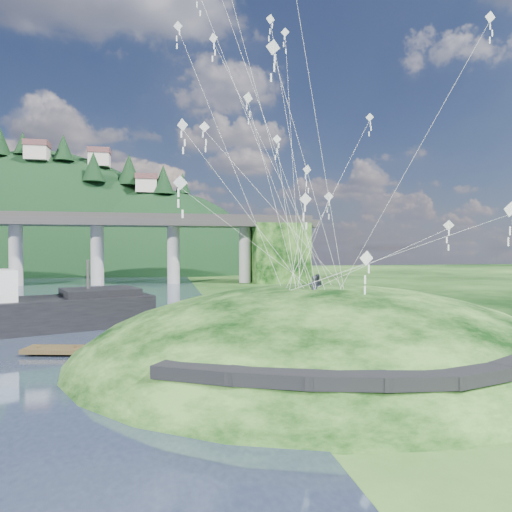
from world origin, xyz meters
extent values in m
plane|color=black|center=(0.00, 0.00, 0.00)|extent=(320.00, 320.00, 0.00)
ellipsoid|color=black|center=(8.00, 2.00, -1.50)|extent=(36.00, 32.00, 13.00)
cube|color=black|center=(-1.50, -8.00, 2.03)|extent=(4.32, 3.62, 0.71)
cube|color=black|center=(1.50, -9.65, 2.09)|extent=(4.10, 2.97, 0.61)
cube|color=black|center=(4.50, -10.65, 2.08)|extent=(3.85, 2.37, 0.62)
cube|color=black|center=(7.50, -11.10, 2.04)|extent=(3.62, 1.83, 0.66)
cube|color=black|center=(10.50, -10.90, 2.05)|extent=(3.82, 2.27, 0.68)
cylinder|color=#999590|center=(-32.00, 70.00, 6.50)|extent=(2.60, 2.60, 13.00)
cylinder|color=#999590|center=(-16.50, 70.00, 6.50)|extent=(2.60, 2.60, 13.00)
cylinder|color=#999590|center=(-1.00, 70.00, 6.50)|extent=(2.60, 2.60, 13.00)
cylinder|color=#999590|center=(14.50, 70.00, 6.50)|extent=(2.60, 2.60, 13.00)
cube|color=black|center=(22.00, 70.00, 6.50)|extent=(12.00, 11.00, 13.00)
ellipsoid|color=black|center=(-40.00, 126.00, -6.00)|extent=(96.00, 68.00, 88.00)
ellipsoid|color=black|center=(-5.00, 118.00, -10.00)|extent=(76.00, 56.00, 72.00)
cone|color=black|center=(-42.87, 114.06, 37.88)|extent=(4.97, 4.97, 6.54)
cone|color=black|center=(-31.40, 112.04, 36.68)|extent=(5.83, 5.83, 7.67)
cone|color=black|center=(-22.45, 107.08, 30.58)|extent=(6.47, 6.47, 8.51)
cone|color=black|center=(-13.22, 113.99, 31.23)|extent=(7.13, 7.13, 9.38)
cone|color=black|center=(-3.12, 109.03, 27.87)|extent=(6.56, 6.56, 8.63)
cone|color=black|center=(2.77, 114.63, 27.68)|extent=(4.88, 4.88, 6.42)
cube|color=beige|center=(-38.00, 110.00, 34.28)|extent=(6.00, 5.00, 4.00)
cube|color=brown|center=(-38.00, 110.00, 36.98)|extent=(6.40, 5.40, 1.60)
cube|color=beige|center=(-22.00, 116.00, 34.18)|extent=(6.00, 5.00, 4.00)
cube|color=brown|center=(-22.00, 116.00, 36.88)|extent=(6.40, 5.40, 1.60)
cube|color=beige|center=(-8.00, 110.00, 25.88)|extent=(6.00, 5.00, 4.00)
cube|color=brown|center=(-8.00, 110.00, 28.58)|extent=(6.40, 5.40, 1.60)
cube|color=black|center=(-16.68, 15.78, 1.48)|extent=(25.78, 15.09, 2.95)
cube|color=black|center=(-9.23, 18.55, 3.29)|extent=(8.36, 7.69, 0.68)
cylinder|color=#2D2B2B|center=(-10.30, 18.15, 4.77)|extent=(0.27, 0.27, 3.41)
cube|color=#3A2C18|center=(-6.62, 4.93, 0.40)|extent=(12.54, 4.70, 0.31)
cylinder|color=#3A2C18|center=(-11.81, 6.13, 0.18)|extent=(0.27, 0.27, 0.89)
cylinder|color=#3A2C18|center=(-9.21, 5.53, 0.18)|extent=(0.27, 0.27, 0.89)
cylinder|color=#3A2C18|center=(-6.62, 4.93, 0.18)|extent=(0.27, 0.27, 0.89)
cylinder|color=#3A2C18|center=(-4.03, 4.33, 0.18)|extent=(0.27, 0.27, 0.89)
cylinder|color=#3A2C18|center=(-1.43, 3.73, 0.18)|extent=(0.27, 0.27, 0.89)
imported|color=#22252E|center=(6.60, -0.19, 5.81)|extent=(0.73, 0.55, 1.79)
imported|color=#22252E|center=(7.36, 1.34, 5.81)|extent=(0.95, 0.83, 1.64)
cube|color=silver|center=(8.26, -4.56, 7.04)|extent=(0.86, 0.17, 0.86)
cube|color=silver|center=(8.26, -4.56, 6.43)|extent=(0.11, 0.05, 0.50)
cube|color=silver|center=(8.26, -4.56, 5.83)|extent=(0.11, 0.05, 0.50)
cube|color=silver|center=(8.26, -4.56, 5.22)|extent=(0.11, 0.05, 0.50)
cube|color=silver|center=(5.25, 6.53, 25.62)|extent=(0.72, 0.18, 0.71)
cube|color=silver|center=(5.25, 6.53, 25.11)|extent=(0.09, 0.05, 0.42)
cube|color=silver|center=(5.25, 6.53, 24.60)|extent=(0.09, 0.05, 0.42)
cube|color=silver|center=(5.25, 6.53, 24.08)|extent=(0.09, 0.05, 0.42)
cube|color=silver|center=(8.75, 7.96, 14.18)|extent=(0.79, 0.26, 0.80)
cube|color=silver|center=(8.75, 7.96, 13.60)|extent=(0.10, 0.07, 0.47)
cube|color=silver|center=(8.75, 7.96, 13.03)|extent=(0.10, 0.07, 0.47)
cube|color=silver|center=(8.75, 7.96, 12.46)|extent=(0.10, 0.07, 0.47)
cube|color=silver|center=(-0.68, 2.15, 23.87)|extent=(0.09, 0.07, 0.41)
cube|color=silver|center=(-0.68, 2.15, 23.36)|extent=(0.09, 0.07, 0.41)
cube|color=silver|center=(15.73, -5.05, 21.12)|extent=(0.67, 0.14, 0.67)
cube|color=silver|center=(15.73, -5.05, 20.64)|extent=(0.09, 0.03, 0.39)
cube|color=silver|center=(15.73, -5.05, 20.17)|extent=(0.09, 0.03, 0.39)
cube|color=silver|center=(15.73, -5.05, 19.70)|extent=(0.09, 0.03, 0.39)
cube|color=silver|center=(5.82, 6.61, 16.28)|extent=(0.70, 0.14, 0.70)
cube|color=silver|center=(5.82, 6.61, 15.78)|extent=(0.09, 0.03, 0.40)
cube|color=silver|center=(5.82, 6.61, 15.29)|extent=(0.09, 0.03, 0.40)
cube|color=silver|center=(5.82, 6.61, 14.79)|extent=(0.09, 0.03, 0.40)
cube|color=silver|center=(17.45, 1.28, 9.29)|extent=(0.69, 0.42, 0.76)
cube|color=silver|center=(17.45, 1.28, 8.75)|extent=(0.10, 0.05, 0.45)
cube|color=silver|center=(17.45, 1.28, 8.20)|extent=(0.10, 0.05, 0.45)
cube|color=silver|center=(17.45, 1.28, 7.65)|extent=(0.10, 0.05, 0.45)
cube|color=silver|center=(0.93, 7.98, 24.39)|extent=(0.62, 0.56, 0.77)
cube|color=silver|center=(0.93, 7.98, 23.82)|extent=(0.10, 0.06, 0.46)
cube|color=silver|center=(0.93, 7.98, 23.26)|extent=(0.10, 0.06, 0.46)
cube|color=silver|center=(0.93, 7.98, 22.69)|extent=(0.10, 0.06, 0.46)
cube|color=silver|center=(-0.10, 4.65, 16.42)|extent=(0.76, 0.16, 0.75)
cube|color=silver|center=(-0.10, 4.65, 15.88)|extent=(0.10, 0.03, 0.44)
cube|color=silver|center=(-0.10, 4.65, 15.35)|extent=(0.10, 0.03, 0.44)
cube|color=silver|center=(-0.10, 4.65, 14.81)|extent=(0.10, 0.03, 0.44)
cube|color=silver|center=(-1.85, 0.22, 15.29)|extent=(0.66, 0.43, 0.72)
cube|color=silver|center=(-1.85, 0.22, 14.75)|extent=(0.10, 0.04, 0.44)
cube|color=silver|center=(-1.85, 0.22, 14.22)|extent=(0.10, 0.04, 0.44)
cube|color=silver|center=(-1.85, 0.22, 13.69)|extent=(0.10, 0.04, 0.44)
cube|color=silver|center=(3.42, -1.99, 19.61)|extent=(0.88, 0.30, 0.85)
cube|color=silver|center=(3.42, -1.99, 18.99)|extent=(0.11, 0.06, 0.51)
cube|color=silver|center=(3.42, -1.99, 18.37)|extent=(0.11, 0.06, 0.51)
cube|color=silver|center=(3.42, -1.99, 17.75)|extent=(0.11, 0.06, 0.51)
cube|color=silver|center=(16.82, -5.50, 9.87)|extent=(0.89, 0.22, 0.88)
cube|color=silver|center=(16.82, -5.50, 9.24)|extent=(0.12, 0.05, 0.51)
cube|color=silver|center=(16.82, -5.50, 8.62)|extent=(0.12, 0.05, 0.51)
cube|color=silver|center=(16.82, -5.50, 7.99)|extent=(0.12, 0.05, 0.51)
cube|color=silver|center=(12.16, 11.91, 12.45)|extent=(0.83, 0.38, 0.87)
cube|color=silver|center=(12.16, 11.91, 11.83)|extent=(0.12, 0.04, 0.51)
cube|color=silver|center=(12.16, 11.91, 11.20)|extent=(0.12, 0.04, 0.51)
cube|color=silver|center=(12.16, 11.91, 10.58)|extent=(0.12, 0.04, 0.51)
cube|color=silver|center=(5.88, -0.66, 10.75)|extent=(0.69, 0.48, 0.79)
cube|color=silver|center=(5.88, -0.66, 10.18)|extent=(0.10, 0.06, 0.46)
cube|color=silver|center=(5.88, -0.66, 9.61)|extent=(0.10, 0.06, 0.46)
cube|color=silver|center=(5.88, -0.66, 9.05)|extent=(0.10, 0.06, 0.46)
cube|color=silver|center=(15.09, 9.47, 19.33)|extent=(0.67, 0.32, 0.71)
cube|color=silver|center=(15.09, 9.47, 18.82)|extent=(0.09, 0.04, 0.42)
cube|color=silver|center=(15.09, 9.47, 18.31)|extent=(0.09, 0.04, 0.42)
cube|color=silver|center=(15.09, 9.47, 17.80)|extent=(0.09, 0.04, 0.42)
cube|color=silver|center=(2.73, 2.50, 18.00)|extent=(0.72, 0.35, 0.76)
cube|color=silver|center=(2.73, 2.50, 17.46)|extent=(0.09, 0.08, 0.45)
cube|color=silver|center=(2.73, 2.50, 16.91)|extent=(0.09, 0.08, 0.45)
cube|color=silver|center=(2.73, 2.50, 16.37)|extent=(0.09, 0.08, 0.45)
cube|color=silver|center=(-2.15, -4.14, 11.08)|extent=(0.76, 0.28, 0.74)
cube|color=silver|center=(-2.15, -4.14, 10.53)|extent=(0.10, 0.03, 0.45)
cube|color=silver|center=(-2.15, -4.14, 9.99)|extent=(0.10, 0.03, 0.45)
cube|color=silver|center=(-2.15, -4.14, 9.44)|extent=(0.10, 0.03, 0.45)
cube|color=silver|center=(7.36, 9.89, 26.35)|extent=(0.71, 0.28, 0.73)
cube|color=silver|center=(7.36, 9.89, 25.82)|extent=(0.10, 0.03, 0.43)
cube|color=silver|center=(7.36, 9.89, 25.30)|extent=(0.10, 0.03, 0.43)
cube|color=silver|center=(7.36, 9.89, 24.78)|extent=(0.10, 0.03, 0.43)
cube|color=silver|center=(-1.85, 8.36, 25.26)|extent=(0.71, 0.27, 0.73)
cube|color=silver|center=(-1.85, 8.36, 24.73)|extent=(0.10, 0.03, 0.43)
cube|color=silver|center=(-1.85, 8.36, 24.21)|extent=(0.10, 0.03, 0.43)
cube|color=silver|center=(-1.85, 8.36, 23.69)|extent=(0.10, 0.03, 0.43)
camera|label=1|loc=(-3.01, -28.64, 7.62)|focal=32.00mm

